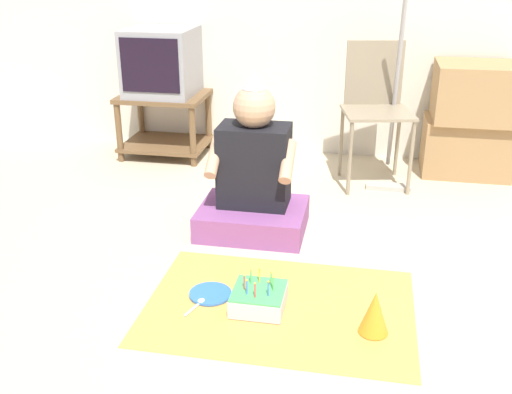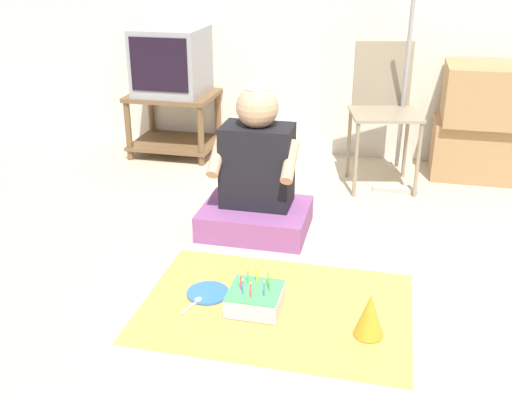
% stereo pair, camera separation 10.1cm
% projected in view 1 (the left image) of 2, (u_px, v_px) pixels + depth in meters
% --- Properties ---
extents(ground_plane, '(16.00, 16.00, 0.00)m').
position_uv_depth(ground_plane, '(343.00, 314.00, 2.52)').
color(ground_plane, beige).
extents(tv_stand, '(0.60, 0.49, 0.45)m').
position_uv_depth(tv_stand, '(165.00, 119.00, 4.34)').
color(tv_stand, brown).
rests_on(tv_stand, ground_plane).
extents(tv, '(0.46, 0.48, 0.46)m').
position_uv_depth(tv, '(162.00, 62.00, 4.19)').
color(tv, '#99999E').
rests_on(tv, tv_stand).
extents(folding_chair, '(0.48, 0.46, 0.89)m').
position_uv_depth(folding_chair, '(376.00, 101.00, 3.75)').
color(folding_chair, gray).
rests_on(folding_chair, ground_plane).
extents(cardboard_box_stack, '(0.56, 0.45, 0.74)m').
position_uv_depth(cardboard_box_stack, '(470.00, 119.00, 3.93)').
color(cardboard_box_stack, '#A87F51').
rests_on(cardboard_box_stack, ground_plane).
extents(dust_mop, '(0.28, 0.46, 1.20)m').
position_uv_depth(dust_mop, '(393.00, 131.00, 3.78)').
color(dust_mop, '#B2ADA3').
rests_on(dust_mop, ground_plane).
extents(person_seated, '(0.57, 0.45, 0.86)m').
position_uv_depth(person_seated, '(254.00, 179.00, 3.17)').
color(person_seated, '#8C4C8C').
rests_on(person_seated, ground_plane).
extents(party_cloth, '(1.14, 0.80, 0.01)m').
position_uv_depth(party_cloth, '(280.00, 306.00, 2.57)').
color(party_cloth, '#EFA84C').
rests_on(party_cloth, ground_plane).
extents(birthday_cake, '(0.22, 0.22, 0.16)m').
position_uv_depth(birthday_cake, '(259.00, 298.00, 2.54)').
color(birthday_cake, silver).
rests_on(birthday_cake, party_cloth).
extents(party_hat_blue, '(0.12, 0.12, 0.18)m').
position_uv_depth(party_hat_blue, '(375.00, 312.00, 2.36)').
color(party_hat_blue, gold).
rests_on(party_hat_blue, party_cloth).
extents(paper_plate, '(0.19, 0.19, 0.01)m').
position_uv_depth(paper_plate, '(210.00, 294.00, 2.65)').
color(paper_plate, blue).
rests_on(paper_plate, party_cloth).
extents(plastic_spoon_near, '(0.06, 0.14, 0.01)m').
position_uv_depth(plastic_spoon_near, '(199.00, 303.00, 2.57)').
color(plastic_spoon_near, white).
rests_on(plastic_spoon_near, party_cloth).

